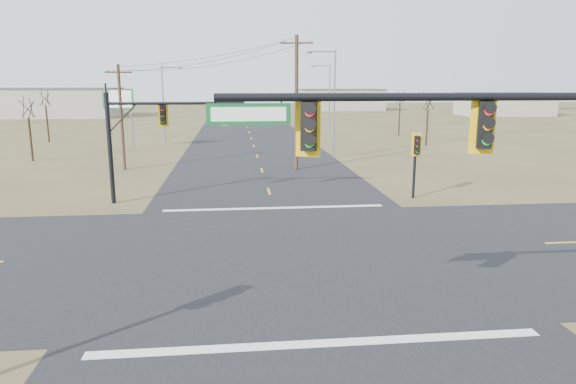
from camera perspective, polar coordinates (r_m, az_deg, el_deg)
The scene contains 21 objects.
ground at distance 20.89m, azimuth 0.13°, elevation -6.75°, with size 320.00×320.00×0.00m, color brown.
road_ew at distance 20.89m, azimuth 0.13°, elevation -6.72°, with size 160.00×14.00×0.02m, color black.
road_ns at distance 20.89m, azimuth 0.13°, elevation -6.71°, with size 14.00×160.00×0.02m, color black.
stop_bar_near at distance 14.04m, azimuth 3.56°, elevation -16.44°, with size 12.00×0.40×0.01m, color silver.
stop_bar_far at distance 28.06m, azimuth -1.51°, elevation -1.78°, with size 12.00×0.40×0.01m, color silver.
mast_arm_near at distance 12.63m, azimuth 21.89°, elevation 3.87°, with size 10.34×0.57×7.02m.
mast_arm_far at distance 29.75m, azimuth -13.24°, elevation 7.45°, with size 8.82×0.55×6.22m.
pedestal_signal_ne at distance 30.88m, azimuth 14.07°, elevation 4.54°, with size 0.63×0.54×3.91m.
utility_pole_near at distance 40.16m, azimuth 0.95°, elevation 10.00°, with size 2.49×0.58×10.28m.
utility_pole_far at distance 42.34m, azimuth -18.04°, elevation 8.12°, with size 1.98×0.47×8.13m.
highway_sign at distance 55.60m, azimuth -18.32°, elevation 8.97°, with size 3.21×0.88×6.16m.
streetlight_a at distance 46.89m, azimuth 4.90°, elevation 10.36°, with size 2.70×0.43×9.64m.
streetlight_b at distance 69.20m, azimuth 4.46°, elevation 10.66°, with size 2.57×0.36×9.17m.
streetlight_c at distance 60.59m, azimuth -13.53°, elevation 9.92°, with size 2.41×0.24×8.67m.
bare_tree_a at distance 50.18m, azimuth -26.98°, elevation 8.42°, with size 2.98×2.98×5.94m.
bare_tree_b at distance 65.36m, azimuth -25.40°, elevation 9.48°, with size 3.29×3.29×6.42m.
bare_tree_c at distance 58.24m, azimuth 15.33°, elevation 9.74°, with size 3.32×3.32×6.18m.
bare_tree_d at distance 68.79m, azimuth 12.37°, elevation 10.31°, with size 2.49×2.49×6.23m.
warehouse_left at distance 116.09m, azimuth -25.39°, elevation 8.91°, with size 28.00×14.00×5.50m, color #A39F91.
warehouse_mid at distance 132.54m, azimuth 5.88°, elevation 10.12°, with size 20.00×12.00×5.00m, color #A39F91.
warehouse_right at distance 119.32m, azimuth 22.88°, elevation 8.93°, with size 18.00×10.00×4.50m, color #A39F91.
Camera 1 is at (-2.12, -19.67, 6.71)m, focal length 32.00 mm.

